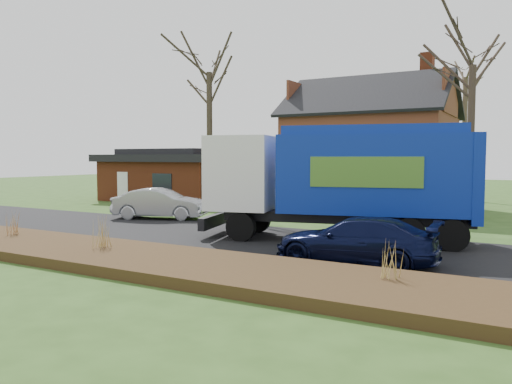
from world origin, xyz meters
The scene contains 14 objects.
ground centered at (0.00, 0.00, 0.00)m, with size 120.00×120.00×0.00m, color #2C4A18.
road centered at (0.00, 0.00, 0.01)m, with size 80.00×7.00×0.02m, color black.
mulch_verge centered at (0.00, -5.30, 0.15)m, with size 80.00×3.50×0.30m, color #322110.
main_house centered at (1.49, 13.91, 4.03)m, with size 12.95×8.95×9.26m.
ranch_house centered at (-12.00, 13.00, 1.81)m, with size 9.80×8.20×3.70m.
garbage_truck centered at (4.68, 1.46, 2.44)m, with size 10.22×4.89×4.23m.
silver_sedan centered at (-5.64, 3.32, 0.77)m, with size 1.63×4.67×1.54m, color #9A9CA1.
navy_wagon centered at (6.37, -2.17, 0.69)m, with size 1.93×4.74×1.38m, color black.
tree_front_west centered at (-5.99, 8.23, 9.24)m, with size 3.77×3.77×11.21m.
tree_front_east centered at (8.14, 9.13, 8.55)m, with size 3.79×3.79×10.52m.
tree_back centered at (6.20, 22.78, 9.99)m, with size 3.79×3.79×11.99m.
grass_clump_west centered at (-5.51, -4.87, 0.77)m, with size 0.35×0.29×0.93m.
grass_clump_mid centered at (-0.75, -5.16, 0.80)m, with size 0.36×0.30×1.01m.
grass_clump_east centered at (8.08, -4.69, 0.73)m, with size 0.35×0.28×0.86m.
Camera 1 is at (10.93, -16.11, 3.11)m, focal length 35.00 mm.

